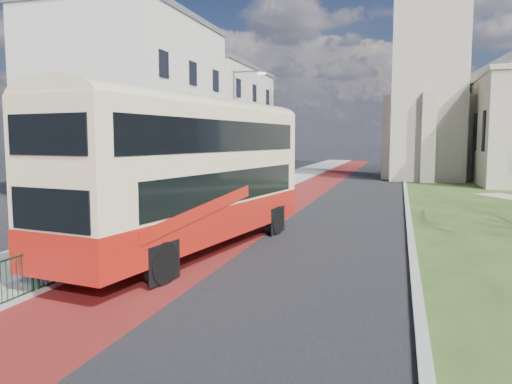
% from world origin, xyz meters
% --- Properties ---
extents(ground, '(160.00, 160.00, 0.00)m').
position_xyz_m(ground, '(0.00, 0.00, 0.00)').
color(ground, black).
rests_on(ground, ground).
extents(road_carriageway, '(9.00, 120.00, 0.01)m').
position_xyz_m(road_carriageway, '(1.50, 20.00, 0.01)').
color(road_carriageway, black).
rests_on(road_carriageway, ground).
extents(bus_lane, '(3.40, 120.00, 0.01)m').
position_xyz_m(bus_lane, '(-1.20, 20.00, 0.01)').
color(bus_lane, '#591414').
rests_on(bus_lane, ground).
extents(pavement_west, '(4.00, 120.00, 0.12)m').
position_xyz_m(pavement_west, '(-5.00, 20.00, 0.06)').
color(pavement_west, gray).
rests_on(pavement_west, ground).
extents(kerb_west, '(0.25, 120.00, 0.13)m').
position_xyz_m(kerb_west, '(-3.00, 20.00, 0.07)').
color(kerb_west, '#999993').
rests_on(kerb_west, ground).
extents(kerb_east, '(0.25, 80.00, 0.13)m').
position_xyz_m(kerb_east, '(6.10, 22.00, 0.07)').
color(kerb_east, '#999993').
rests_on(kerb_east, ground).
extents(pedestrian_railing, '(0.07, 24.00, 1.12)m').
position_xyz_m(pedestrian_railing, '(-2.95, 4.00, 0.55)').
color(pedestrian_railing, '#0C361B').
rests_on(pedestrian_railing, ground).
extents(gothic_church, '(16.38, 18.00, 40.00)m').
position_xyz_m(gothic_church, '(12.56, 38.00, 13.13)').
color(gothic_church, '#A19783').
rests_on(gothic_church, ground).
extents(street_block_near, '(10.30, 14.30, 13.00)m').
position_xyz_m(street_block_near, '(-14.00, 22.00, 6.51)').
color(street_block_near, silver).
rests_on(street_block_near, ground).
extents(street_block_far, '(10.30, 16.30, 11.50)m').
position_xyz_m(street_block_far, '(-14.00, 38.00, 5.76)').
color(street_block_far, '#BAB29E').
rests_on(street_block_far, ground).
extents(streetlamp, '(2.13, 0.18, 8.00)m').
position_xyz_m(streetlamp, '(-4.35, 18.00, 4.59)').
color(streetlamp, gray).
rests_on(streetlamp, pavement_west).
extents(bus, '(4.68, 12.43, 5.08)m').
position_xyz_m(bus, '(-1.09, 3.41, 2.90)').
color(bus, '#A7180F').
rests_on(bus, ground).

